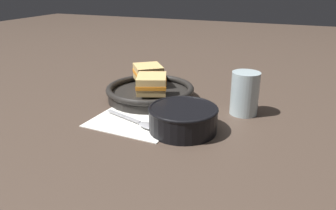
{
  "coord_description": "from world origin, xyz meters",
  "views": [
    {
      "loc": [
        0.33,
        -0.72,
        0.33
      ],
      "look_at": [
        0.03,
        -0.01,
        0.03
      ],
      "focal_mm": 35.0,
      "sensor_mm": 36.0,
      "label": 1
    }
  ],
  "objects": [
    {
      "name": "napkin",
      "position": [
        -0.03,
        -0.06,
        0.0
      ],
      "size": [
        0.22,
        0.19,
        0.0
      ],
      "color": "white",
      "rests_on": "ground_plane"
    },
    {
      "name": "sandwich_near_left",
      "position": [
        -0.03,
        0.04,
        0.07
      ],
      "size": [
        0.11,
        0.11,
        0.05
      ],
      "rotation": [
        0.0,
        0.0,
        6.66
      ],
      "color": "#DBB26B",
      "rests_on": "skillet"
    },
    {
      "name": "sandwich_near_right",
      "position": [
        -0.09,
        0.14,
        0.07
      ],
      "size": [
        0.12,
        0.12,
        0.05
      ],
      "rotation": [
        0.0,
        0.0,
        10.09
      ],
      "color": "#DBB26B",
      "rests_on": "skillet"
    },
    {
      "name": "soup_bowl",
      "position": [
        0.1,
        -0.07,
        0.03
      ],
      "size": [
        0.16,
        0.16,
        0.06
      ],
      "color": "black",
      "rests_on": "ground_plane"
    },
    {
      "name": "drinking_glass",
      "position": [
        0.21,
        0.09,
        0.06
      ],
      "size": [
        0.07,
        0.07,
        0.11
      ],
      "color": "silver",
      "rests_on": "ground_plane"
    },
    {
      "name": "ground_plane",
      "position": [
        0.0,
        0.0,
        0.0
      ],
      "size": [
        4.0,
        4.0,
        0.0
      ],
      "primitive_type": "plane",
      "color": "#47382D"
    },
    {
      "name": "skillet",
      "position": [
        -0.06,
        0.09,
        0.02
      ],
      "size": [
        0.25,
        0.25,
        0.04
      ],
      "color": "black",
      "rests_on": "ground_plane"
    },
    {
      "name": "spoon",
      "position": [
        -0.0,
        -0.09,
        0.01
      ],
      "size": [
        0.17,
        0.07,
        0.01
      ],
      "rotation": [
        0.0,
        0.0,
        -0.33
      ],
      "color": "#9E9EA3",
      "rests_on": "napkin"
    }
  ]
}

